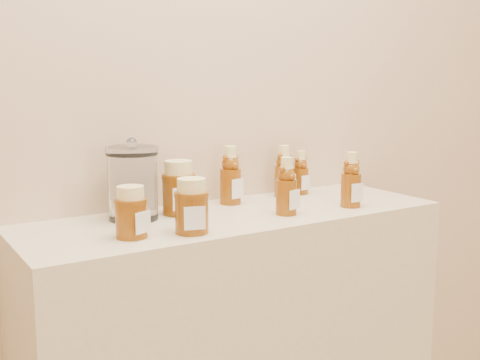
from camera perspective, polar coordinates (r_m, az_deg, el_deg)
wall_back at (r=1.80m, az=-3.78°, el=12.13°), size 3.50×0.02×2.70m
bear_bottle_back_left at (r=1.78m, az=-0.92°, el=0.83°), size 0.08×0.08×0.20m
bear_bottle_back_mid at (r=1.89m, az=4.19°, el=1.15°), size 0.08×0.08×0.18m
bear_bottle_back_right at (r=1.95m, az=5.76°, el=0.98°), size 0.06×0.06×0.16m
bear_bottle_front_left at (r=1.65m, az=4.42°, el=-0.22°), size 0.07×0.07×0.18m
bear_bottle_front_right at (r=1.77m, az=10.49°, el=0.38°), size 0.07×0.07×0.18m
honey_jar_left at (r=1.44m, az=-10.29°, el=-3.00°), size 0.10×0.10×0.12m
honey_jar_back at (r=1.66m, az=-5.83°, el=-0.71°), size 0.11×0.11×0.15m
honey_jar_front at (r=1.46m, az=-4.61°, el=-2.45°), size 0.11×0.11×0.13m
glass_canister at (r=1.61m, az=-10.14°, el=0.00°), size 0.17×0.17×0.21m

